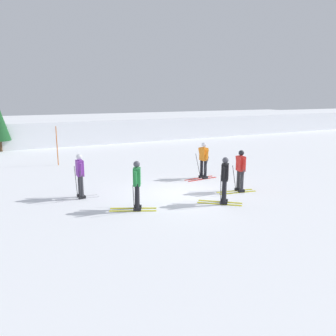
{
  "coord_description": "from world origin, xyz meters",
  "views": [
    {
      "loc": [
        -6.42,
        -11.46,
        3.87
      ],
      "look_at": [
        -0.15,
        0.94,
        0.9
      ],
      "focal_mm": 36.72,
      "sensor_mm": 36.0,
      "label": 1
    }
  ],
  "objects": [
    {
      "name": "skier_green",
      "position": [
        -2.3,
        -0.96,
        0.92
      ],
      "size": [
        1.6,
        1.03,
        1.71
      ],
      "color": "gold",
      "rests_on": "ground"
    },
    {
      "name": "trail_marker_pole",
      "position": [
        -3.41,
        8.17,
        1.09
      ],
      "size": [
        0.05,
        0.05,
        2.17
      ],
      "primitive_type": "cylinder",
      "color": "#C65614",
      "rests_on": "ground"
    },
    {
      "name": "skier_purple",
      "position": [
        -3.71,
        1.29,
        0.92
      ],
      "size": [
        1.6,
        1.0,
        1.71
      ],
      "color": "silver",
      "rests_on": "ground"
    },
    {
      "name": "skier_black",
      "position": [
        0.77,
        -1.72,
        0.92
      ],
      "size": [
        1.46,
        1.32,
        1.71
      ],
      "color": "gold",
      "rests_on": "ground"
    },
    {
      "name": "skier_red",
      "position": [
        2.27,
        -0.73,
        0.92
      ],
      "size": [
        1.64,
        0.99,
        1.71
      ],
      "color": "gold",
      "rests_on": "ground"
    },
    {
      "name": "skier_orange",
      "position": [
        2.16,
        1.85,
        0.92
      ],
      "size": [
        1.63,
        1.0,
        1.71
      ],
      "color": "red",
      "rests_on": "ground"
    },
    {
      "name": "ground_plane",
      "position": [
        0.0,
        0.0,
        0.0
      ],
      "size": [
        120.0,
        120.0,
        0.0
      ],
      "primitive_type": "plane",
      "color": "white"
    },
    {
      "name": "far_snow_ridge",
      "position": [
        0.0,
        19.2,
        0.93
      ],
      "size": [
        80.0,
        8.55,
        1.86
      ],
      "primitive_type": "cube",
      "color": "white",
      "rests_on": "ground"
    }
  ]
}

